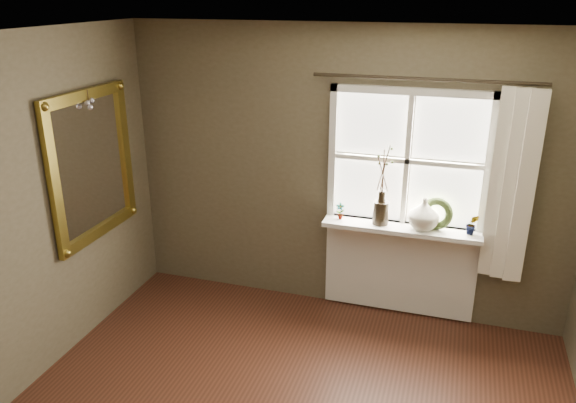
% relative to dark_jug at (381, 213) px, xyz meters
% --- Properties ---
extents(ceiling, '(4.50, 4.50, 0.00)m').
position_rel_dark_jug_xyz_m(ceiling, '(-0.37, -2.12, 1.58)').
color(ceiling, silver).
rests_on(ceiling, ground).
extents(wall_back, '(4.00, 0.10, 2.60)m').
position_rel_dark_jug_xyz_m(wall_back, '(-0.37, 0.18, 0.28)').
color(wall_back, brown).
rests_on(wall_back, ground).
extents(window_frame, '(1.36, 0.06, 1.24)m').
position_rel_dark_jug_xyz_m(window_frame, '(0.18, 0.11, 0.46)').
color(window_frame, white).
rests_on(window_frame, wall_back).
extents(window_sill, '(1.36, 0.26, 0.04)m').
position_rel_dark_jug_xyz_m(window_sill, '(0.18, 0.00, -0.12)').
color(window_sill, white).
rests_on(window_sill, wall_back).
extents(window_apron, '(1.36, 0.04, 0.88)m').
position_rel_dark_jug_xyz_m(window_apron, '(0.18, 0.11, -0.56)').
color(window_apron, white).
rests_on(window_apron, ground).
extents(dark_jug, '(0.15, 0.15, 0.21)m').
position_rel_dark_jug_xyz_m(dark_jug, '(0.00, 0.00, 0.00)').
color(dark_jug, black).
rests_on(dark_jug, window_sill).
extents(cream_vase, '(0.34, 0.34, 0.28)m').
position_rel_dark_jug_xyz_m(cream_vase, '(0.36, 0.00, 0.04)').
color(cream_vase, beige).
rests_on(cream_vase, window_sill).
extents(wreath, '(0.29, 0.16, 0.29)m').
position_rel_dark_jug_xyz_m(wreath, '(0.47, 0.04, 0.00)').
color(wreath, '#33441E').
rests_on(wreath, window_sill).
extents(potted_plant_left, '(0.09, 0.07, 0.15)m').
position_rel_dark_jug_xyz_m(potted_plant_left, '(-0.36, 0.00, -0.03)').
color(potted_plant_left, '#33441E').
rests_on(potted_plant_left, window_sill).
extents(potted_plant_right, '(0.10, 0.08, 0.18)m').
position_rel_dark_jug_xyz_m(potted_plant_right, '(0.76, 0.00, -0.01)').
color(potted_plant_right, '#33441E').
rests_on(potted_plant_right, window_sill).
extents(curtain, '(0.36, 0.12, 1.59)m').
position_rel_dark_jug_xyz_m(curtain, '(1.02, 0.01, 0.34)').
color(curtain, white).
rests_on(curtain, wall_back).
extents(curtain_rod, '(1.84, 0.03, 0.03)m').
position_rel_dark_jug_xyz_m(curtain_rod, '(0.28, 0.05, 1.16)').
color(curtain_rod, black).
rests_on(curtain_rod, wall_back).
extents(gilt_mirror, '(0.10, 1.06, 1.27)m').
position_rel_dark_jug_xyz_m(gilt_mirror, '(-2.33, -0.76, 0.45)').
color(gilt_mirror, white).
rests_on(gilt_mirror, wall_left).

